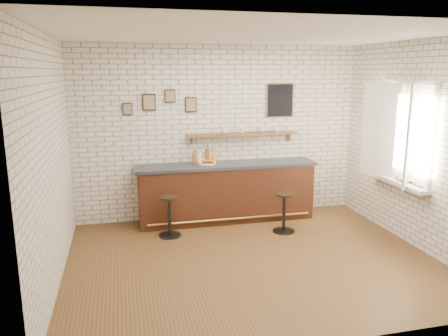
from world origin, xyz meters
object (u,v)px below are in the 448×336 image
Objects in this scene: shelf_cup_d at (277,129)px; book_upper at (400,180)px; bitters_bottle_amber at (207,156)px; bar_stool_right at (284,211)px; bar_stool_left at (169,215)px; book_lower at (401,181)px; ciabatta_sandwich at (208,162)px; shelf_cup_c at (263,130)px; sandwich_plate at (207,164)px; condiment_bottle_yellow at (214,157)px; bar_counter at (227,192)px; shelf_cup_b at (243,130)px; bitters_bottle_white at (199,157)px; bitters_bottle_brown at (194,158)px; shelf_cup_a at (225,131)px.

shelf_cup_d reaches higher than book_upper.
bitters_bottle_amber is 0.49× the size of bar_stool_right.
book_lower reaches higher than bar_stool_left.
shelf_cup_c is at bearing 9.41° from ciabatta_sandwich.
sandwich_plate is 1.14m from bar_stool_left.
sandwich_plate is 0.44× the size of bar_stool_right.
shelf_cup_d is at bearing 138.73° from book_upper.
book_lower is (3.38, -0.98, 0.59)m from bar_stool_left.
condiment_bottle_yellow is 1.51m from bar_stool_right.
condiment_bottle_yellow reaches higher than bar_stool_right.
condiment_bottle_yellow reaches higher than ciabatta_sandwich.
bar_counter is at bearing -5.22° from sandwich_plate.
bitters_bottle_amber is 3.49× the size of shelf_cup_d.
condiment_bottle_yellow is (0.13, 0.10, 0.05)m from ciabatta_sandwich.
bar_stool_left is 5.63× the size of shelf_cup_c.
bar_counter is 1.10m from bar_stool_right.
bar_stool_left is 2.26m from shelf_cup_c.
bitters_bottle_amber is (0.01, 0.10, 0.09)m from ciabatta_sandwich.
shelf_cup_c is (0.37, 0.00, -0.00)m from shelf_cup_b.
sandwich_plate is (-0.33, 0.03, 0.51)m from bar_counter.
ciabatta_sandwich is at bearing -144.45° from condiment_bottle_yellow.
bitters_bottle_white is 0.90m from shelf_cup_b.
book_upper reaches higher than bar_stool_left.
ciabatta_sandwich is (0.01, 0.00, 0.04)m from sandwich_plate.
book_upper is (2.86, -1.63, -0.15)m from bitters_bottle_brown.
bar_stool_left is at bearing -132.38° from bitters_bottle_white.
shelf_cup_c is at bearing 118.38° from book_lower.
bitters_bottle_amber is 3.11m from book_lower.
ciabatta_sandwich is 0.78× the size of bitters_bottle_white.
ciabatta_sandwich is at bearing 134.81° from book_lower.
shelf_cup_d is (0.97, 0.20, 1.04)m from bar_counter.
sandwich_plate is 0.16m from bitters_bottle_amber.
bitters_bottle_white is (-0.13, 0.10, 0.06)m from ciabatta_sandwich.
shelf_cup_a is at bearing 12.84° from bitters_bottle_amber.
bar_counter reaches higher than bar_stool_right.
bar_stool_left is at bearing 133.10° from shelf_cup_c.
shelf_cup_c is (1.16, 0.07, 0.43)m from bitters_bottle_white.
bar_counter is 25.99× the size of shelf_cup_a.
bitters_bottle_amber reaches higher than ciabatta_sandwich.
shelf_cup_c is at bearing 176.67° from shelf_cup_d.
bar_stool_right is 5.59× the size of shelf_cup_c.
sandwich_plate is at bearing 180.00° from ciabatta_sandwich.
ciabatta_sandwich is 0.24m from bitters_bottle_brown.
shelf_cup_b is (0.66, 0.17, 0.49)m from ciabatta_sandwich.
bitters_bottle_white is 1.19× the size of book_upper.
bitters_bottle_brown reaches higher than book_lower.
condiment_bottle_yellow is 2.37× the size of shelf_cup_d.
bitters_bottle_amber reaches higher than book_upper.
bitters_bottle_brown reaches higher than sandwich_plate.
condiment_bottle_yellow is 0.98× the size of book_upper.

